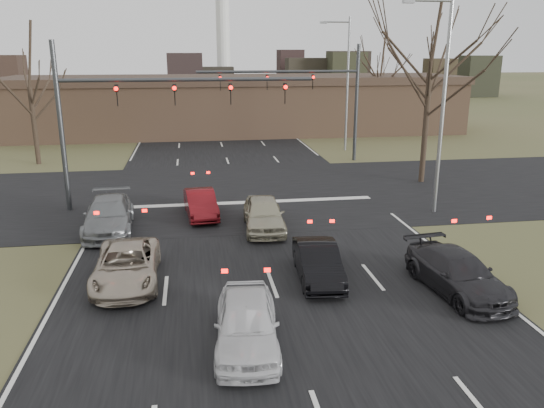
{
  "coord_description": "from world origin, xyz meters",
  "views": [
    {
      "loc": [
        -2.46,
        -13.07,
        7.45
      ],
      "look_at": [
        0.41,
        5.7,
        2.0
      ],
      "focal_mm": 35.0,
      "sensor_mm": 36.0,
      "label": 1
    }
  ],
  "objects": [
    {
      "name": "tree_left_far",
      "position": [
        -13.0,
        25.0,
        7.34
      ],
      "size": [
        5.7,
        5.7,
        9.5
      ],
      "color": "black",
      "rests_on": "ground"
    },
    {
      "name": "car_silver_ahead",
      "position": [
        0.5,
        8.66,
        0.71
      ],
      "size": [
        1.91,
        4.27,
        1.42
      ],
      "primitive_type": "imported",
      "rotation": [
        0.0,
        0.0,
        -0.05
      ],
      "color": "#A7A287",
      "rests_on": "ground"
    },
    {
      "name": "road_cross",
      "position": [
        0.0,
        15.0,
        0.01
      ],
      "size": [
        200.0,
        14.0,
        0.02
      ],
      "primitive_type": "cube",
      "color": "black",
      "rests_on": "ground"
    },
    {
      "name": "mast_arm_near",
      "position": [
        -5.23,
        13.0,
        5.07
      ],
      "size": [
        12.12,
        0.24,
        8.0
      ],
      "color": "#383A3D",
      "rests_on": "ground"
    },
    {
      "name": "car_grey_ahead",
      "position": [
        -6.12,
        9.49,
        0.71
      ],
      "size": [
        2.28,
        5.0,
        1.42
      ],
      "primitive_type": "imported",
      "rotation": [
        0.0,
        0.0,
        0.06
      ],
      "color": "slate",
      "rests_on": "ground"
    },
    {
      "name": "car_red_ahead",
      "position": [
        -2.16,
        11.02,
        0.62
      ],
      "size": [
        1.66,
        3.86,
        1.24
      ],
      "primitive_type": "imported",
      "rotation": [
        0.0,
        0.0,
        0.09
      ],
      "color": "#5C0D12",
      "rests_on": "ground"
    },
    {
      "name": "tree_right_far",
      "position": [
        15.0,
        35.0,
        6.96
      ],
      "size": [
        5.4,
        5.4,
        9.0
      ],
      "color": "black",
      "rests_on": "ground"
    },
    {
      "name": "ground",
      "position": [
        0.0,
        0.0,
        0.0
      ],
      "size": [
        360.0,
        360.0,
        0.0
      ],
      "primitive_type": "plane",
      "color": "#49512B",
      "rests_on": "ground"
    },
    {
      "name": "streetlight_right_near",
      "position": [
        8.82,
        10.0,
        5.59
      ],
      "size": [
        2.34,
        0.25,
        10.0
      ],
      "color": "gray",
      "rests_on": "ground"
    },
    {
      "name": "car_white_sedan",
      "position": [
        -1.24,
        -0.75,
        0.69
      ],
      "size": [
        1.99,
        4.2,
        1.39
      ],
      "primitive_type": "imported",
      "rotation": [
        0.0,
        0.0,
        -0.09
      ],
      "color": "silver",
      "rests_on": "ground"
    },
    {
      "name": "tree_right_near",
      "position": [
        11.0,
        16.0,
        8.9
      ],
      "size": [
        6.9,
        6.9,
        11.5
      ],
      "color": "black",
      "rests_on": "ground"
    },
    {
      "name": "car_charcoal_sedan",
      "position": [
        5.78,
        1.53,
        0.65
      ],
      "size": [
        2.29,
        4.64,
        1.3
      ],
      "primitive_type": "imported",
      "rotation": [
        0.0,
        0.0,
        0.11
      ],
      "color": "#232326",
      "rests_on": "ground"
    },
    {
      "name": "road_main",
      "position": [
        0.0,
        60.0,
        0.01
      ],
      "size": [
        14.0,
        300.0,
        0.02
      ],
      "primitive_type": "cube",
      "color": "black",
      "rests_on": "ground"
    },
    {
      "name": "car_black_hatch",
      "position": [
        1.59,
        3.16,
        0.63
      ],
      "size": [
        1.59,
        3.89,
        1.25
      ],
      "primitive_type": "imported",
      "rotation": [
        0.0,
        0.0,
        -0.07
      ],
      "color": "black",
      "rests_on": "ground"
    },
    {
      "name": "mast_arm_far",
      "position": [
        6.18,
        23.0,
        5.02
      ],
      "size": [
        11.12,
        0.24,
        8.0
      ],
      "color": "#383A3D",
      "rests_on": "ground"
    },
    {
      "name": "building",
      "position": [
        2.0,
        38.0,
        2.67
      ],
      "size": [
        42.4,
        10.4,
        5.3
      ],
      "color": "brown",
      "rests_on": "ground"
    },
    {
      "name": "car_silver_suv",
      "position": [
        -4.78,
        3.86,
        0.62
      ],
      "size": [
        2.16,
        4.53,
        1.25
      ],
      "primitive_type": "imported",
      "rotation": [
        0.0,
        0.0,
        0.02
      ],
      "color": "#AD9F8C",
      "rests_on": "ground"
    },
    {
      "name": "streetlight_right_far",
      "position": [
        9.32,
        27.0,
        5.59
      ],
      "size": [
        2.34,
        0.25,
        10.0
      ],
      "color": "gray",
      "rests_on": "ground"
    }
  ]
}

